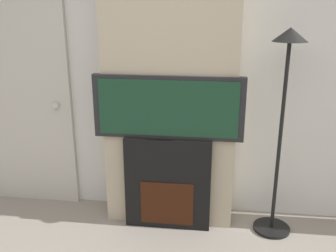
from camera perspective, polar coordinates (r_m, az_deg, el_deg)
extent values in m
cube|color=silver|center=(3.17, 0.81, 9.87)|extent=(6.00, 0.06, 2.70)
cube|color=tan|center=(2.99, 0.39, 9.37)|extent=(1.06, 0.31, 2.70)
cube|color=black|center=(3.14, 0.00, -8.61)|extent=(0.71, 0.14, 0.79)
cube|color=#33160A|center=(3.15, -0.18, -11.76)|extent=(0.44, 0.01, 0.38)
cube|color=black|center=(2.91, 0.00, 2.83)|extent=(1.18, 0.06, 0.50)
cube|color=#143823|center=(2.88, -0.09, 2.66)|extent=(1.09, 0.01, 0.44)
cylinder|color=black|center=(3.37, 15.46, -14.74)|extent=(0.30, 0.30, 0.03)
cylinder|color=black|center=(3.03, 16.67, -2.30)|extent=(0.03, 0.03, 1.52)
cone|color=black|center=(2.86, 18.15, 13.12)|extent=(0.25, 0.25, 0.10)
cube|color=#BCB7AD|center=(3.59, -20.79, 3.83)|extent=(0.84, 0.04, 1.98)
sphere|color=silver|center=(3.44, -16.71, 2.97)|extent=(0.06, 0.06, 0.06)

